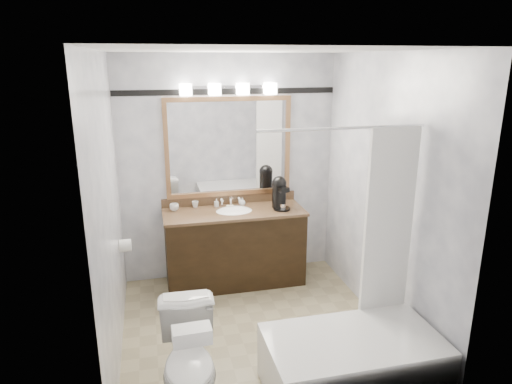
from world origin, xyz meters
TOP-DOWN VIEW (x-y plane):
  - room at (0.00, 0.00)m, footprint 2.42×2.62m
  - vanity at (0.00, 1.02)m, footprint 1.53×0.58m
  - mirror at (0.00, 1.28)m, footprint 1.40×0.04m
  - vanity_light_bar at (0.00, 1.23)m, footprint 1.02×0.14m
  - accent_stripe at (0.00, 1.29)m, footprint 2.40×0.01m
  - bathtub at (0.55, -0.90)m, footprint 1.30×0.75m
  - tp_roll at (-1.14, 0.66)m, footprint 0.11×0.12m
  - toilet at (-0.67, -0.82)m, footprint 0.44×0.74m
  - tissue_box at (-0.67, -1.12)m, footprint 0.25×0.14m
  - coffee_maker at (0.50, 0.99)m, footprint 0.19×0.24m
  - cup_left at (-0.63, 1.17)m, footprint 0.11×0.11m
  - cup_right at (-0.40, 1.23)m, footprint 0.08×0.08m
  - soap_bottle_a at (-0.16, 1.20)m, footprint 0.05×0.05m
  - soap_bottle_b at (0.13, 1.18)m, footprint 0.08×0.08m
  - soap_bar at (-0.02, 1.13)m, footprint 0.08×0.05m

SIDE VIEW (x-z plane):
  - bathtub at x=0.55m, z-range -0.70..1.26m
  - toilet at x=-0.67m, z-range 0.00..0.74m
  - vanity at x=0.00m, z-range -0.04..0.93m
  - tp_roll at x=-1.14m, z-range 0.64..0.76m
  - tissue_box at x=-0.67m, z-range 0.74..0.84m
  - soap_bar at x=-0.02m, z-range 0.85..0.87m
  - cup_right at x=-0.40m, z-range 0.85..0.92m
  - cup_left at x=-0.63m, z-range 0.85..0.93m
  - soap_bottle_b at x=0.13m, z-range 0.85..0.94m
  - soap_bottle_a at x=-0.16m, z-range 0.85..0.94m
  - coffee_maker at x=0.50m, z-range 0.86..1.22m
  - room at x=0.00m, z-range -0.01..2.51m
  - mirror at x=0.00m, z-range 0.95..2.05m
  - accent_stripe at x=0.00m, z-range 2.07..2.13m
  - vanity_light_bar at x=0.00m, z-range 2.07..2.19m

